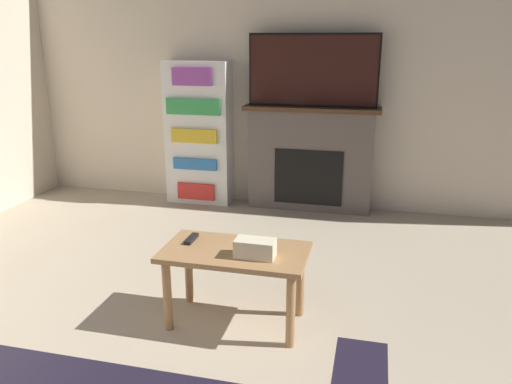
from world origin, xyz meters
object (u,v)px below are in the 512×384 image
at_px(coffee_table, 235,262).
at_px(bookshelf, 199,133).
at_px(fireplace, 310,158).
at_px(tv, 313,70).

bearing_deg(coffee_table, bookshelf, 114.71).
bearing_deg(fireplace, coffee_table, -93.45).
xyz_separation_m(fireplace, bookshelf, (-1.12, -0.02, 0.20)).
distance_m(fireplace, coffee_table, 2.19).
height_order(tv, coffee_table, tv).
xyz_separation_m(fireplace, coffee_table, (-0.13, -2.18, -0.12)).
height_order(coffee_table, bookshelf, bookshelf).
height_order(fireplace, bookshelf, bookshelf).
bearing_deg(bookshelf, coffee_table, -65.29).
height_order(fireplace, tv, tv).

